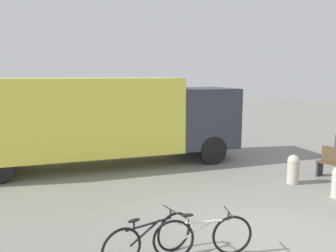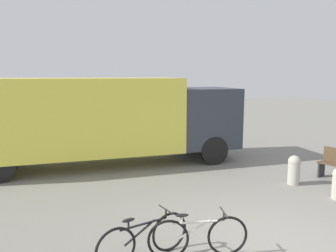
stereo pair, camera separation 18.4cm
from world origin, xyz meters
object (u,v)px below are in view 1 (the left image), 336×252
delivery_truck (97,117)px  bicycle_middle (203,236)px  bicycle_near (149,239)px  bollard_far_bench (293,168)px

delivery_truck → bicycle_middle: size_ratio=5.84×
bicycle_near → bollard_far_bench: size_ratio=2.05×
bicycle_near → bollard_far_bench: (5.06, 1.84, 0.07)m
delivery_truck → bollard_far_bench: bearing=-35.1°
bicycle_middle → bollard_far_bench: 4.73m
bicycle_near → bicycle_middle: size_ratio=1.03×
bicycle_near → bicycle_middle: bearing=-29.0°
bicycle_near → bollard_far_bench: bearing=10.7°
delivery_truck → bollard_far_bench: delivery_truck is taller
bollard_far_bench → delivery_truck: bearing=137.6°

